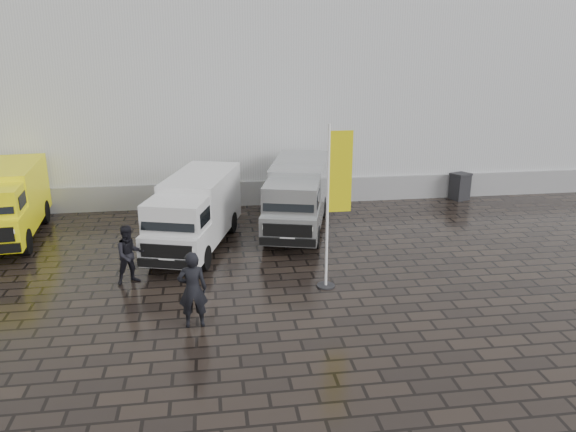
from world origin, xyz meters
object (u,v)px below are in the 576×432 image
object	(u,v)px
van_white	(195,214)
person_front	(193,289)
person_tent	(130,255)
van_silver	(297,198)
wheelie_bin	(460,186)
van_yellow	(4,205)
flagpole	(334,200)

from	to	relation	value
van_white	person_front	bearing A→B (deg)	-73.20
van_white	person_tent	size ratio (longest dim) A/B	3.15
van_silver	wheelie_bin	size ratio (longest dim) A/B	4.77
van_yellow	van_silver	xyz separation A→B (m)	(9.86, -0.44, -0.03)
van_silver	person_front	bearing A→B (deg)	-103.20
van_white	van_silver	distance (m)	3.74
flagpole	person_front	size ratio (longest dim) A/B	2.37
flagpole	person_tent	xyz separation A→B (m)	(-5.52, 1.02, -1.64)
van_yellow	person_tent	bearing A→B (deg)	-47.40
wheelie_bin	person_tent	size ratio (longest dim) A/B	0.67
van_white	van_silver	size ratio (longest dim) A/B	0.98
person_front	wheelie_bin	bearing A→B (deg)	-142.57
van_yellow	person_tent	world-z (taller)	van_yellow
van_white	person_front	xyz separation A→B (m)	(0.01, -5.23, -0.20)
van_white	wheelie_bin	bearing A→B (deg)	37.42
van_white	person_tent	bearing A→B (deg)	-108.56
flagpole	person_tent	distance (m)	5.85
van_yellow	van_white	bearing A→B (deg)	-19.89
van_silver	person_front	world-z (taller)	van_silver
van_yellow	person_front	size ratio (longest dim) A/B	2.75
van_white	van_silver	bearing A→B (deg)	36.53
van_silver	flagpole	world-z (taller)	flagpole
van_silver	person_tent	xyz separation A→B (m)	(-5.28, -3.77, -0.33)
van_yellow	flagpole	bearing A→B (deg)	-32.14
van_yellow	wheelie_bin	world-z (taller)	van_yellow
van_silver	wheelie_bin	world-z (taller)	van_silver
person_tent	van_white	bearing A→B (deg)	30.17
flagpole	person_tent	bearing A→B (deg)	169.58
van_white	person_front	world-z (taller)	van_white
van_silver	flagpole	distance (m)	4.97
van_yellow	person_tent	xyz separation A→B (m)	(4.58, -4.21, -0.36)
person_front	person_tent	bearing A→B (deg)	-60.23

